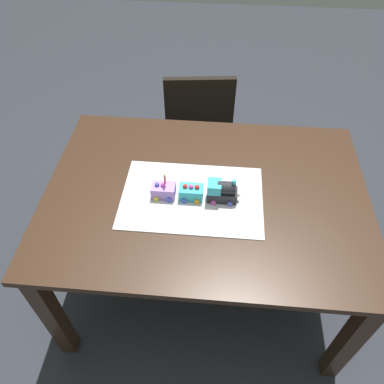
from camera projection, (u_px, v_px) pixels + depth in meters
ground_plane at (203, 278)px, 2.17m from camera, size 8.00×8.00×0.00m
dining_table at (206, 208)px, 1.71m from camera, size 1.40×1.00×0.74m
chair at (198, 123)px, 2.39m from camera, size 0.44×0.44×0.86m
cake_board at (192, 197)px, 1.61m from camera, size 0.60×0.40×0.00m
cake_locomotive at (222, 191)px, 1.56m from camera, size 0.14×0.08×0.12m
cake_car_flatbed_turquoise at (191, 192)px, 1.58m from camera, size 0.10×0.08×0.07m
cake_car_caboose_lavender at (163, 190)px, 1.59m from camera, size 0.10×0.08×0.07m
birthday_candle at (165, 179)px, 1.54m from camera, size 0.01×0.01×0.06m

